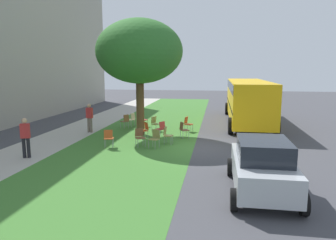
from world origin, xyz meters
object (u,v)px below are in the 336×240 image
object	(u,v)px
chair_0	(143,119)
chair_3	(140,136)
chair_4	(161,128)
chair_2	(167,134)
chair_7	(183,129)
chair_11	(155,123)
street_tree	(139,52)
chair_5	(188,123)
chair_6	(125,120)
chair_1	(145,129)
chair_10	(155,137)
school_bus	(248,97)
pedestrian_1	(25,136)
parked_car	(262,166)
chair_8	(109,137)
chair_9	(132,119)
pedestrian_0	(90,117)

from	to	relation	value
chair_0	chair_3	distance (m)	5.25
chair_4	chair_2	bearing A→B (deg)	-158.79
chair_7	chair_11	bearing A→B (deg)	48.66
chair_0	chair_11	size ratio (longest dim) A/B	1.00
street_tree	chair_0	xyz separation A→B (m)	(2.40, 0.46, -4.08)
chair_5	chair_6	distance (m)	3.96
chair_1	chair_10	bearing A→B (deg)	-154.02
chair_3	school_bus	distance (m)	9.61
pedestrian_1	parked_car	bearing A→B (deg)	-104.22
chair_10	parked_car	world-z (taller)	parked_car
chair_1	chair_3	distance (m)	1.77
chair_0	chair_8	size ratio (longest dim) A/B	1.00
chair_2	chair_8	world-z (taller)	same
chair_2	chair_9	xyz separation A→B (m)	(4.46, 3.05, 0.00)
chair_4	school_bus	world-z (taller)	school_bus
parked_car	school_bus	size ratio (longest dim) A/B	0.36
chair_3	chair_11	bearing A→B (deg)	0.40
chair_9	chair_11	world-z (taller)	same
chair_5	chair_10	xyz separation A→B (m)	(-4.18, 1.14, 0.00)
school_bus	chair_10	bearing A→B (deg)	148.11
chair_2	pedestrian_0	size ratio (longest dim) A/B	0.52
chair_2	chair_6	xyz separation A→B (m)	(3.73, 3.25, 0.00)
parked_car	chair_11	bearing A→B (deg)	29.75
chair_6	pedestrian_0	world-z (taller)	pedestrian_0
chair_2	chair_4	world-z (taller)	same
street_tree	chair_2	distance (m)	4.95
chair_4	chair_9	size ratio (longest dim) A/B	1.00
chair_1	chair_4	distance (m)	0.91
chair_9	chair_11	distance (m)	2.22
chair_5	school_bus	size ratio (longest dim) A/B	0.08
chair_4	pedestrian_1	xyz separation A→B (m)	(-4.81, 4.83, 0.41)
chair_2	chair_3	xyz separation A→B (m)	(-0.65, 1.21, 0.00)
chair_6	parked_car	size ratio (longest dim) A/B	0.24
chair_7	pedestrian_1	xyz separation A→B (m)	(-4.79, 6.06, 0.41)
chair_0	chair_6	size ratio (longest dim) A/B	1.00
chair_7	chair_10	world-z (taller)	same
chair_1	chair_3	size ratio (longest dim) A/B	1.00
chair_2	chair_4	size ratio (longest dim) A/B	1.00
street_tree	chair_5	bearing A→B (deg)	-63.59
chair_9	chair_10	distance (m)	5.90
chair_1	chair_0	bearing A→B (deg)	15.31
chair_3	parked_car	distance (m)	7.03
chair_10	parked_car	bearing A→B (deg)	-138.46
pedestrian_0	chair_3	bearing A→B (deg)	-127.60
chair_10	pedestrian_0	xyz separation A→B (m)	(3.06, 4.50, 0.41)
chair_0	pedestrian_0	size ratio (longest dim) A/B	0.52
chair_9	school_bus	bearing A→B (deg)	-71.09
chair_1	chair_7	size ratio (longest dim) A/B	1.00
chair_2	chair_5	size ratio (longest dim) A/B	1.00
chair_4	chair_6	bearing A→B (deg)	50.39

